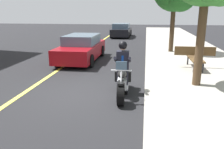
{
  "coord_description": "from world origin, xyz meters",
  "views": [
    {
      "loc": [
        7.08,
        1.97,
        2.67
      ],
      "look_at": [
        0.2,
        0.98,
        0.75
      ],
      "focal_mm": 37.22,
      "sensor_mm": 36.0,
      "label": 1
    }
  ],
  "objects_px": {
    "rider_main": "(123,63)",
    "car_silver": "(121,30)",
    "car_dark": "(82,48)",
    "motorcycle_main": "(122,82)",
    "bench_sidewalk": "(195,56)"
  },
  "relations": [
    {
      "from": "motorcycle_main",
      "to": "car_dark",
      "type": "height_order",
      "value": "car_dark"
    },
    {
      "from": "car_silver",
      "to": "bench_sidewalk",
      "type": "distance_m",
      "value": 14.53
    },
    {
      "from": "motorcycle_main",
      "to": "car_silver",
      "type": "distance_m",
      "value": 17.4
    },
    {
      "from": "rider_main",
      "to": "bench_sidewalk",
      "type": "distance_m",
      "value": 4.49
    },
    {
      "from": "motorcycle_main",
      "to": "rider_main",
      "type": "xyz_separation_m",
      "value": [
        -0.19,
        -0.01,
        0.58
      ]
    },
    {
      "from": "car_silver",
      "to": "car_dark",
      "type": "xyz_separation_m",
      "value": [
        12.19,
        -0.9,
        0.0
      ]
    },
    {
      "from": "rider_main",
      "to": "car_silver",
      "type": "bearing_deg",
      "value": -173.85
    },
    {
      "from": "motorcycle_main",
      "to": "bench_sidewalk",
      "type": "bearing_deg",
      "value": 140.73
    },
    {
      "from": "rider_main",
      "to": "car_silver",
      "type": "relative_size",
      "value": 0.38
    },
    {
      "from": "motorcycle_main",
      "to": "car_silver",
      "type": "xyz_separation_m",
      "value": [
        -17.3,
        -1.86,
        0.24
      ]
    },
    {
      "from": "car_silver",
      "to": "car_dark",
      "type": "height_order",
      "value": "same"
    },
    {
      "from": "car_silver",
      "to": "rider_main",
      "type": "bearing_deg",
      "value": 6.15
    },
    {
      "from": "rider_main",
      "to": "car_dark",
      "type": "xyz_separation_m",
      "value": [
        -4.91,
        -2.75,
        -0.35
      ]
    },
    {
      "from": "rider_main",
      "to": "bench_sidewalk",
      "type": "xyz_separation_m",
      "value": [
        -3.39,
        2.94,
        -0.32
      ]
    },
    {
      "from": "car_silver",
      "to": "car_dark",
      "type": "relative_size",
      "value": 1.0
    }
  ]
}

